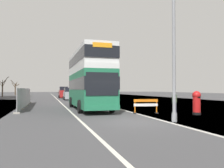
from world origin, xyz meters
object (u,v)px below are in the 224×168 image
car_receding_mid (64,93)px  car_oncoming_near (69,94)px  red_pillar_postbox (197,102)px  lamppost_foreground (174,44)px  roadworks_barrier (146,105)px  double_decker_bus (89,79)px  pedestrian_at_kerb (174,103)px

car_receding_mid → car_oncoming_near: bearing=-87.7°
car_receding_mid → red_pillar_postbox: bearing=-78.6°
lamppost_foreground → car_receding_mid: lamppost_foreground is taller
roadworks_barrier → car_oncoming_near: size_ratio=0.41×
double_decker_bus → pedestrian_at_kerb: 7.87m
double_decker_bus → red_pillar_postbox: (6.50, -6.31, -1.81)m
red_pillar_postbox → pedestrian_at_kerb: bearing=152.1°
lamppost_foreground → car_oncoming_near: bearing=96.1°
car_oncoming_near → double_decker_bus: bearing=-90.3°
lamppost_foreground → red_pillar_postbox: (3.42, 2.68, -3.35)m
double_decker_bus → lamppost_foreground: bearing=-71.1°
roadworks_barrier → car_receding_mid: 31.76m
pedestrian_at_kerb → roadworks_barrier: bearing=148.4°
car_oncoming_near → pedestrian_at_kerb: car_oncoming_near is taller
double_decker_bus → car_oncoming_near: (0.10, 18.71, -1.77)m
car_receding_mid → pedestrian_at_kerb: bearing=-80.6°
roadworks_barrier → pedestrian_at_kerb: bearing=-31.6°
red_pillar_postbox → car_receding_mid: car_receding_mid is taller
lamppost_foreground → roadworks_barrier: 5.73m
car_receding_mid → pedestrian_at_kerb: 33.06m
roadworks_barrier → pedestrian_at_kerb: size_ratio=1.13×
car_oncoming_near → roadworks_barrier: bearing=-81.8°
lamppost_foreground → red_pillar_postbox: 5.48m
lamppost_foreground → roadworks_barrier: bearing=85.5°
car_oncoming_near → car_receding_mid: size_ratio=1.10×
pedestrian_at_kerb → double_decker_bus: bearing=132.7°
double_decker_bus → roadworks_barrier: size_ratio=5.59×
lamppost_foreground → car_receding_mid: (-3.32, 35.99, -3.18)m
pedestrian_at_kerb → red_pillar_postbox: bearing=-27.9°
double_decker_bus → car_receding_mid: (-0.23, 27.00, -1.65)m
red_pillar_postbox → car_receding_mid: bearing=101.4°
double_decker_bus → pedestrian_at_kerb: (5.17, -5.61, -1.92)m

